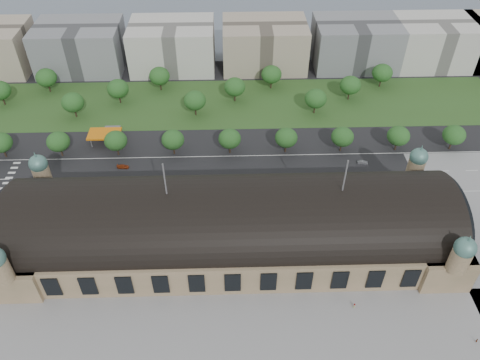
{
  "coord_description": "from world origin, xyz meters",
  "views": [
    {
      "loc": [
        -0.27,
        -107.13,
        124.52
      ],
      "look_at": [
        3.38,
        18.9,
        14.0
      ],
      "focal_mm": 35.0,
      "sensor_mm": 36.0,
      "label": 1
    }
  ],
  "objects_px": {
    "traffic_car_6": "(446,187)",
    "parked_car_6": "(177,201)",
    "traffic_car_5": "(363,162)",
    "parked_car_2": "(92,198)",
    "parked_car_4": "(122,198)",
    "traffic_car_1": "(40,175)",
    "parked_car_0": "(81,203)",
    "parked_car_5": "(184,201)",
    "pedestrian_0": "(354,306)",
    "petrol_station": "(109,133)",
    "parked_car_1": "(53,199)",
    "traffic_car_3": "(123,167)",
    "bus_west": "(211,191)",
    "parked_car_3": "(92,198)",
    "pedestrian_1": "(477,341)",
    "bus_east": "(319,185)",
    "bus_mid": "(267,190)"
  },
  "relations": [
    {
      "from": "traffic_car_6",
      "to": "parked_car_6",
      "type": "xyz_separation_m",
      "value": [
        -105.58,
        -5.09,
        0.1
      ]
    },
    {
      "from": "traffic_car_5",
      "to": "parked_car_2",
      "type": "relative_size",
      "value": 0.85
    },
    {
      "from": "parked_car_4",
      "to": "traffic_car_1",
      "type": "bearing_deg",
      "value": -136.98
    },
    {
      "from": "parked_car_0",
      "to": "parked_car_4",
      "type": "bearing_deg",
      "value": 67.65
    },
    {
      "from": "parked_car_5",
      "to": "pedestrian_0",
      "type": "distance_m",
      "value": 73.47
    },
    {
      "from": "traffic_car_6",
      "to": "parked_car_5",
      "type": "xyz_separation_m",
      "value": [
        -103.09,
        -4.96,
        0.09
      ]
    },
    {
      "from": "petrol_station",
      "to": "parked_car_2",
      "type": "height_order",
      "value": "petrol_station"
    },
    {
      "from": "traffic_car_6",
      "to": "parked_car_1",
      "type": "bearing_deg",
      "value": -84.16
    },
    {
      "from": "traffic_car_3",
      "to": "parked_car_0",
      "type": "relative_size",
      "value": 1.06
    },
    {
      "from": "parked_car_0",
      "to": "bus_west",
      "type": "distance_m",
      "value": 49.34
    },
    {
      "from": "parked_car_3",
      "to": "pedestrian_1",
      "type": "bearing_deg",
      "value": 30.14
    },
    {
      "from": "parked_car_0",
      "to": "parked_car_1",
      "type": "relative_size",
      "value": 0.91
    },
    {
      "from": "traffic_car_5",
      "to": "parked_car_6",
      "type": "height_order",
      "value": "parked_car_6"
    },
    {
      "from": "parked_car_1",
      "to": "bus_west",
      "type": "xyz_separation_m",
      "value": [
        60.58,
        2.0,
        0.75
      ]
    },
    {
      "from": "bus_west",
      "to": "bus_east",
      "type": "distance_m",
      "value": 42.58
    },
    {
      "from": "traffic_car_6",
      "to": "parked_car_5",
      "type": "height_order",
      "value": "parked_car_5"
    },
    {
      "from": "petrol_station",
      "to": "traffic_car_3",
      "type": "relative_size",
      "value": 2.85
    },
    {
      "from": "parked_car_3",
      "to": "pedestrian_0",
      "type": "xyz_separation_m",
      "value": [
        90.61,
        -50.86,
        0.25
      ]
    },
    {
      "from": "bus_west",
      "to": "bus_mid",
      "type": "distance_m",
      "value": 22.18
    },
    {
      "from": "traffic_car_6",
      "to": "parked_car_3",
      "type": "distance_m",
      "value": 138.52
    },
    {
      "from": "parked_car_0",
      "to": "parked_car_5",
      "type": "height_order",
      "value": "parked_car_5"
    },
    {
      "from": "parked_car_4",
      "to": "traffic_car_6",
      "type": "bearing_deg",
      "value": 66.08
    },
    {
      "from": "parked_car_2",
      "to": "parked_car_6",
      "type": "distance_m",
      "value": 33.21
    },
    {
      "from": "parked_car_6",
      "to": "pedestrian_1",
      "type": "distance_m",
      "value": 109.14
    },
    {
      "from": "pedestrian_1",
      "to": "parked_car_3",
      "type": "bearing_deg",
      "value": 74.13
    },
    {
      "from": "parked_car_5",
      "to": "pedestrian_1",
      "type": "xyz_separation_m",
      "value": [
        88.08,
        -61.02,
        0.06
      ]
    },
    {
      "from": "parked_car_1",
      "to": "bus_east",
      "type": "bearing_deg",
      "value": 68.96
    },
    {
      "from": "parked_car_1",
      "to": "parked_car_3",
      "type": "height_order",
      "value": "same"
    },
    {
      "from": "bus_mid",
      "to": "bus_east",
      "type": "xyz_separation_m",
      "value": [
        20.35,
        2.09,
        -0.07
      ]
    },
    {
      "from": "traffic_car_1",
      "to": "parked_car_3",
      "type": "xyz_separation_m",
      "value": [
        24.2,
        -14.27,
        0.03
      ]
    },
    {
      "from": "pedestrian_0",
      "to": "traffic_car_1",
      "type": "bearing_deg",
      "value": 140.18
    },
    {
      "from": "parked_car_3",
      "to": "traffic_car_5",
      "type": "bearing_deg",
      "value": 67.1
    },
    {
      "from": "parked_car_3",
      "to": "parked_car_6",
      "type": "distance_m",
      "value": 33.01
    },
    {
      "from": "pedestrian_0",
      "to": "parked_car_6",
      "type": "bearing_deg",
      "value": 129.78
    },
    {
      "from": "parked_car_2",
      "to": "traffic_car_6",
      "type": "bearing_deg",
      "value": 68.02
    },
    {
      "from": "petrol_station",
      "to": "parked_car_4",
      "type": "height_order",
      "value": "petrol_station"
    },
    {
      "from": "traffic_car_1",
      "to": "parked_car_4",
      "type": "relative_size",
      "value": 0.93
    },
    {
      "from": "petrol_station",
      "to": "pedestrian_1",
      "type": "xyz_separation_m",
      "value": [
        123.99,
        -103.67,
        -2.1
      ]
    },
    {
      "from": "traffic_car_3",
      "to": "pedestrian_0",
      "type": "distance_m",
      "value": 107.57
    },
    {
      "from": "traffic_car_3",
      "to": "bus_east",
      "type": "distance_m",
      "value": 80.71
    },
    {
      "from": "parked_car_2",
      "to": "parked_car_4",
      "type": "height_order",
      "value": "parked_car_2"
    },
    {
      "from": "parked_car_6",
      "to": "parked_car_5",
      "type": "bearing_deg",
      "value": 64.62
    },
    {
      "from": "petrol_station",
      "to": "pedestrian_1",
      "type": "bearing_deg",
      "value": -39.9
    },
    {
      "from": "parked_car_5",
      "to": "parked_car_3",
      "type": "bearing_deg",
      "value": -128.59
    },
    {
      "from": "traffic_car_1",
      "to": "parked_car_6",
      "type": "bearing_deg",
      "value": -101.75
    },
    {
      "from": "traffic_car_6",
      "to": "pedestrian_0",
      "type": "bearing_deg",
      "value": -36.99
    },
    {
      "from": "parked_car_1",
      "to": "parked_car_4",
      "type": "relative_size",
      "value": 1.14
    },
    {
      "from": "bus_west",
      "to": "pedestrian_1",
      "type": "height_order",
      "value": "bus_west"
    },
    {
      "from": "traffic_car_3",
      "to": "parked_car_4",
      "type": "relative_size",
      "value": 1.1
    },
    {
      "from": "traffic_car_1",
      "to": "traffic_car_3",
      "type": "bearing_deg",
      "value": -77.26
    }
  ]
}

